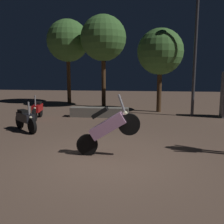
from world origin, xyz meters
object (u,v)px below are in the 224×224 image
motorcycle_red_parked_left (37,110)px  streetlamp_near (196,38)px  motorcycle_pink_foreground (108,128)px  motorcycle_black_parked_right (25,119)px

motorcycle_red_parked_left → streetlamp_near: bearing=93.1°
motorcycle_pink_foreground → motorcycle_black_parked_right: 4.12m
motorcycle_red_parked_left → motorcycle_black_parked_right: same height
motorcycle_pink_foreground → motorcycle_black_parked_right: bearing=145.3°
motorcycle_pink_foreground → streetlamp_near: size_ratio=0.29×
motorcycle_pink_foreground → motorcycle_red_parked_left: bearing=130.4°
motorcycle_pink_foreground → motorcycle_red_parked_left: size_ratio=1.00×
motorcycle_pink_foreground → motorcycle_red_parked_left: motorcycle_pink_foreground is taller
streetlamp_near → motorcycle_red_parked_left: bearing=-168.0°
motorcycle_red_parked_left → streetlamp_near: 7.87m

